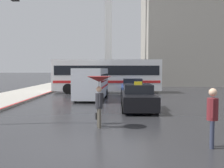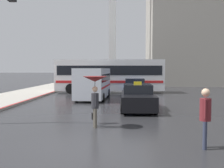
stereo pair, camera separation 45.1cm
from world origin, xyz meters
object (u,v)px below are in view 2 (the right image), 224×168
(ambulance_van, at_px, (93,82))
(pedestrian_man, at_px, (205,113))
(taxi, at_px, (138,98))
(city_bus, at_px, (110,74))
(pedestrian_with_umbrella, at_px, (95,87))
(sedan_red, at_px, (135,88))
(monument_cross, at_px, (112,2))

(ambulance_van, relative_size, pedestrian_man, 3.30)
(taxi, height_order, city_bus, city_bus)
(pedestrian_with_umbrella, xyz_separation_m, pedestrian_man, (3.49, -2.60, -0.54))
(taxi, height_order, pedestrian_man, pedestrian_man)
(taxi, xyz_separation_m, sedan_red, (0.13, 7.52, 0.01))
(sedan_red, height_order, pedestrian_man, pedestrian_man)
(city_bus, bearing_deg, pedestrian_with_umbrella, 178.70)
(ambulance_van, height_order, pedestrian_man, ambulance_van)
(sedan_red, xyz_separation_m, pedestrian_man, (1.44, -14.82, 0.37))
(ambulance_van, bearing_deg, sedan_red, -141.69)
(city_bus, height_order, pedestrian_man, city_bus)
(city_bus, xyz_separation_m, monument_cross, (-0.16, 10.13, 9.53))
(city_bus, height_order, monument_cross, monument_cross)
(monument_cross, bearing_deg, pedestrian_with_umbrella, -89.07)
(ambulance_van, height_order, pedestrian_with_umbrella, ambulance_van)
(sedan_red, height_order, city_bus, city_bus)
(taxi, xyz_separation_m, pedestrian_with_umbrella, (-1.92, -4.71, 0.92))
(taxi, distance_m, city_bus, 10.76)
(taxi, relative_size, sedan_red, 0.98)
(sedan_red, distance_m, city_bus, 3.91)
(pedestrian_with_umbrella, relative_size, monument_cross, 0.10)
(ambulance_van, bearing_deg, taxi, 124.06)
(ambulance_van, bearing_deg, pedestrian_man, 113.61)
(pedestrian_with_umbrella, xyz_separation_m, monument_cross, (-0.41, 25.32, 9.72))
(sedan_red, relative_size, city_bus, 0.45)
(sedan_red, bearing_deg, pedestrian_with_umbrella, 80.46)
(pedestrian_man, xyz_separation_m, monument_cross, (-3.91, 27.92, 10.26))
(ambulance_van, distance_m, pedestrian_with_umbrella, 9.99)
(city_bus, bearing_deg, sedan_red, -144.40)
(city_bus, relative_size, pedestrian_with_umbrella, 5.11)
(pedestrian_with_umbrella, bearing_deg, ambulance_van, -8.68)
(sedan_red, xyz_separation_m, ambulance_van, (-3.27, -2.31, 0.63))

